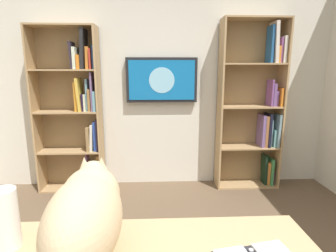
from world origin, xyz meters
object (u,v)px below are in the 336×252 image
at_px(bookshelf_left, 257,107).
at_px(bookshelf_right, 77,110).
at_px(paper_towel_roll, 6,219).
at_px(wall_mounted_tv, 162,80).
at_px(cat, 86,212).

height_order(bookshelf_left, bookshelf_right, bookshelf_left).
distance_m(bookshelf_right, paper_towel_roll, 2.29).
bearing_deg(bookshelf_left, wall_mounted_tv, -3.78).
relative_size(bookshelf_right, cat, 2.94).
bearing_deg(bookshelf_right, bookshelf_left, -179.97).
relative_size(bookshelf_right, wall_mounted_tv, 2.27).
xyz_separation_m(wall_mounted_tv, paper_towel_roll, (0.74, 2.34, -0.52)).
xyz_separation_m(bookshelf_left, wall_mounted_tv, (1.23, -0.08, 0.34)).
bearing_deg(paper_towel_roll, wall_mounted_tv, -107.46).
bearing_deg(wall_mounted_tv, bookshelf_left, 176.22).
relative_size(wall_mounted_tv, paper_towel_roll, 3.31).
distance_m(bookshelf_right, wall_mounted_tv, 1.14).
distance_m(bookshelf_left, bookshelf_right, 2.30).
distance_m(bookshelf_left, paper_towel_roll, 3.00).
bearing_deg(bookshelf_right, wall_mounted_tv, -175.61).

